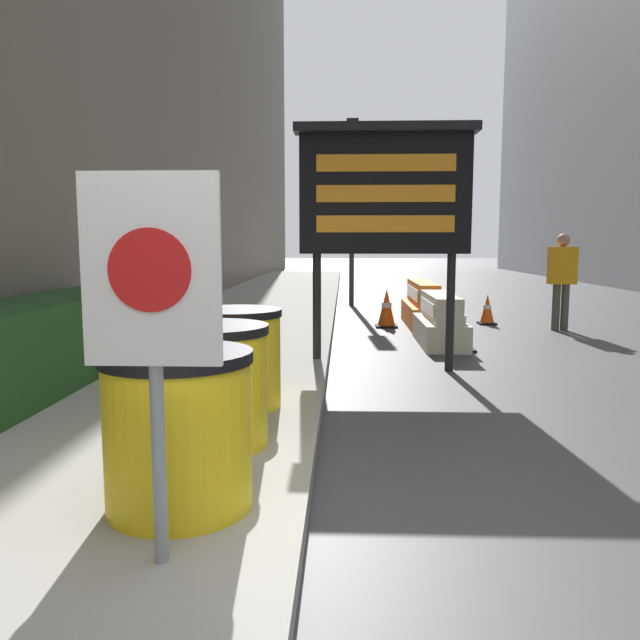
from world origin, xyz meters
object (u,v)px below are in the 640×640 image
Objects in this scene: warning_sign at (152,300)px; traffic_light_near_curb at (352,173)px; traffic_cone_far at (387,308)px; pedestrian_worker at (562,274)px; message_board at (385,193)px; barrel_drum_back at (236,358)px; barrel_drum_foreground at (179,429)px; barrel_drum_middle at (212,385)px; jersey_barrier_cream at (440,322)px; jersey_barrier_orange_near at (422,306)px; traffic_cone_near at (487,310)px; traffic_cone_mid at (459,324)px.

traffic_light_near_curb is at bearing 85.59° from warning_sign.
traffic_cone_far is 3.07m from pedestrian_worker.
barrel_drum_back is at bearing -121.93° from message_board.
barrel_drum_foreground and barrel_drum_middle have the same top height.
barrel_drum_middle is 5.70m from jersey_barrier_cream.
warning_sign reaches higher than pedestrian_worker.
barrel_drum_back is at bearing -110.41° from jersey_barrier_orange_near.
traffic_cone_near is (3.59, 6.55, -0.28)m from barrel_drum_back.
traffic_cone_near is at bearing 67.62° from barrel_drum_foreground.
traffic_cone_near is 5.11m from traffic_light_near_curb.
barrel_drum_middle is at bearing -115.29° from traffic_cone_near.
traffic_cone_far is (-0.67, 1.91, 0.01)m from jersey_barrier_cream.
warning_sign is (0.11, -1.60, 0.73)m from barrel_drum_middle.
barrel_drum_foreground and barrel_drum_back have the same top height.
barrel_drum_back is 7.47m from traffic_cone_near.
jersey_barrier_orange_near is at bearing 76.66° from message_board.
pedestrian_worker is at bearing 61.56° from warning_sign.
barrel_drum_foreground is at bearing -113.58° from traffic_cone_mid.
barrel_drum_back is 0.29× the size of message_board.
warning_sign is at bearing -111.06° from traffic_cone_mid.
warning_sign is 9.24m from jersey_barrier_orange_near.
barrel_drum_middle reaches higher than jersey_barrier_orange_near.
message_board is at bearing -134.40° from pedestrian_worker.
jersey_barrier_cream is at bearing 63.75° from message_board.
pedestrian_worker is (2.32, 1.60, 0.65)m from jersey_barrier_cream.
traffic_light_near_curb is at bearing 128.89° from pedestrian_worker.
warning_sign is 0.94× the size of jersey_barrier_cream.
barrel_drum_back is at bearing -124.80° from traffic_cone_mid.
barrel_drum_foreground is 8.28m from traffic_cone_far.
message_board reaches higher than barrel_drum_back.
warning_sign reaches higher than traffic_cone_far.
message_board is at bearing 67.08° from barrel_drum_middle.
barrel_drum_middle and barrel_drum_back have the same top height.
message_board is 0.65× the size of traffic_light_near_curb.
jersey_barrier_orange_near is 1.27× the size of pedestrian_worker.
traffic_cone_near is 3.10m from traffic_cone_mid.
barrel_drum_middle is 0.47× the size of jersey_barrier_cream.
message_board is at bearing 72.70° from barrel_drum_foreground.
warning_sign is 0.99× the size of pedestrian_worker.
pedestrian_worker is (3.58, -4.17, -2.17)m from traffic_light_near_curb.
warning_sign is 7.21m from jersey_barrier_cream.
traffic_cone_near is at bearing 61.29° from barrel_drum_back.
traffic_cone_mid is (2.53, 3.64, -0.17)m from barrel_drum_back.
traffic_cone_mid is 0.18× the size of traffic_light_near_curb.
traffic_cone_mid is at bearing -77.11° from traffic_light_near_curb.
jersey_barrier_orange_near reaches higher than traffic_cone_mid.
barrel_drum_middle is 11.32m from traffic_light_near_curb.
pedestrian_worker is (2.13, 2.13, 0.60)m from traffic_cone_mid.
traffic_light_near_curb is at bearing 102.89° from traffic_cone_mid.
barrel_drum_foreground is 0.19× the size of traffic_light_near_curb.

